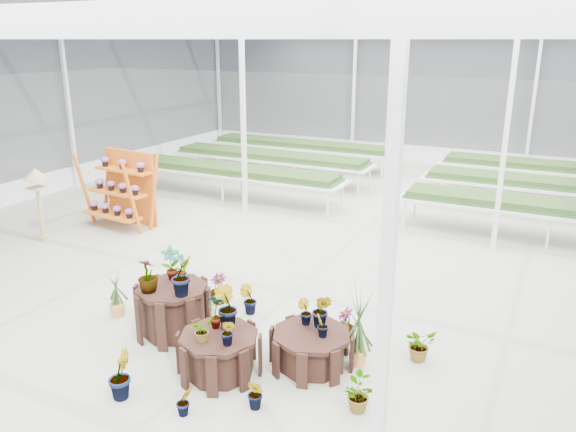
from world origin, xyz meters
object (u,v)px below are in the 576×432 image
at_px(bird_table, 39,204).
at_px(shelf_rack, 119,190).
at_px(plinth_tall, 173,310).
at_px(plinth_mid, 219,354).
at_px(plinth_low, 311,349).

bearing_deg(bird_table, shelf_rack, 33.78).
bearing_deg(plinth_tall, plinth_mid, -26.57).
height_order(plinth_tall, bird_table, bird_table).
height_order(plinth_tall, plinth_low, plinth_tall).
distance_m(plinth_mid, bird_table, 6.92).
height_order(plinth_low, shelf_rack, shelf_rack).
bearing_deg(plinth_mid, plinth_low, 34.99).
bearing_deg(bird_table, plinth_low, -37.82).
bearing_deg(shelf_rack, plinth_low, -22.74).
bearing_deg(shelf_rack, plinth_mid, -31.95).
xyz_separation_m(plinth_mid, bird_table, (-6.36, 2.69, 0.51)).
relative_size(plinth_mid, bird_table, 0.67).
height_order(plinth_mid, bird_table, bird_table).
xyz_separation_m(plinth_tall, shelf_rack, (-4.21, 3.52, 0.50)).
bearing_deg(plinth_low, bird_table, 164.88).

